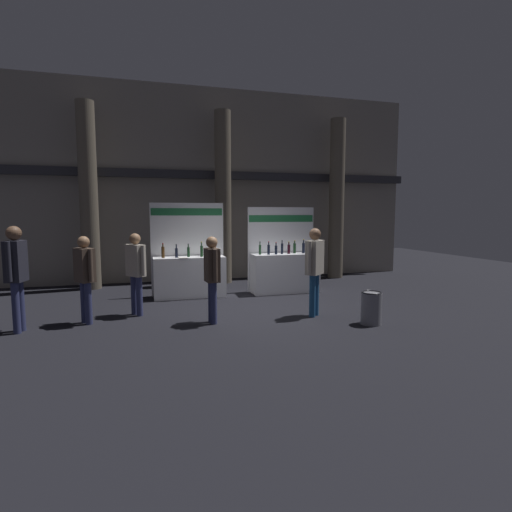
{
  "coord_description": "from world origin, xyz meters",
  "views": [
    {
      "loc": [
        -2.19,
        -8.01,
        2.04
      ],
      "look_at": [
        0.17,
        0.5,
        1.1
      ],
      "focal_mm": 27.54,
      "sensor_mm": 36.0,
      "label": 1
    }
  ],
  "objects": [
    {
      "name": "ground_plane",
      "position": [
        0.0,
        0.0,
        0.0
      ],
      "size": [
        25.4,
        25.4,
        0.0
      ],
      "primitive_type": "plane",
      "color": "black"
    },
    {
      "name": "hall_colonnade",
      "position": [
        0.0,
        4.2,
        2.88
      ],
      "size": [
        12.7,
        1.18,
        5.88
      ],
      "color": "gray",
      "rests_on": "ground_plane"
    },
    {
      "name": "exhibitor_booth_0",
      "position": [
        -1.21,
        1.71,
        0.6
      ],
      "size": [
        1.82,
        0.7,
        2.33
      ],
      "color": "white",
      "rests_on": "ground_plane"
    },
    {
      "name": "exhibitor_booth_1",
      "position": [
        1.27,
        1.63,
        0.6
      ],
      "size": [
        1.84,
        0.66,
        2.23
      ],
      "color": "white",
      "rests_on": "ground_plane"
    },
    {
      "name": "trash_bin",
      "position": [
        1.8,
        -1.69,
        0.31
      ],
      "size": [
        0.38,
        0.38,
        0.62
      ],
      "color": "slate",
      "rests_on": "ground_plane"
    },
    {
      "name": "visitor_0",
      "position": [
        -3.33,
        -0.22,
        0.98
      ],
      "size": [
        0.42,
        0.46,
        1.64
      ],
      "rotation": [
        0.0,
        0.0,
        2.16
      ],
      "color": "navy",
      "rests_on": "ground_plane"
    },
    {
      "name": "visitor_1",
      "position": [
        -1.04,
        -0.81,
        0.96
      ],
      "size": [
        0.27,
        0.5,
        1.64
      ],
      "rotation": [
        0.0,
        0.0,
        1.69
      ],
      "color": "navy",
      "rests_on": "ground_plane"
    },
    {
      "name": "visitor_2",
      "position": [
        -2.43,
        0.17,
        0.99
      ],
      "size": [
        0.41,
        0.47,
        1.67
      ],
      "rotation": [
        0.0,
        0.0,
        5.36
      ],
      "color": "navy",
      "rests_on": "ground_plane"
    },
    {
      "name": "visitor_3",
      "position": [
        1.01,
        -0.86,
        1.07
      ],
      "size": [
        0.46,
        0.45,
        1.77
      ],
      "rotation": [
        0.0,
        0.0,
        3.88
      ],
      "color": "navy",
      "rests_on": "ground_plane"
    },
    {
      "name": "visitor_4",
      "position": [
        -4.38,
        -0.49,
        1.11
      ],
      "size": [
        0.32,
        0.51,
        1.85
      ],
      "rotation": [
        0.0,
        0.0,
        1.38
      ],
      "color": "navy",
      "rests_on": "ground_plane"
    }
  ]
}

